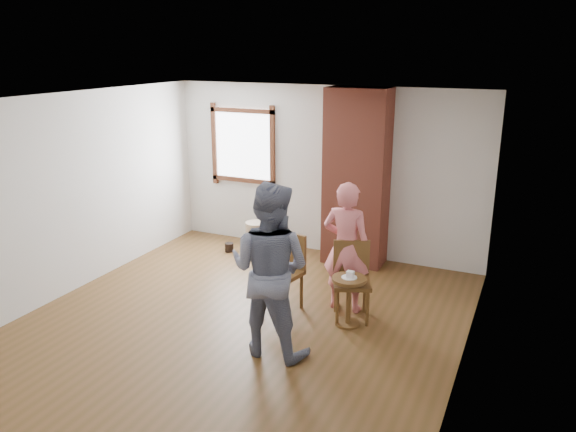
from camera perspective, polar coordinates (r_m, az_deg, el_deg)
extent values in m
plane|color=brown|center=(6.76, -5.02, -10.90)|extent=(5.50, 5.50, 0.00)
cube|color=silver|center=(8.68, 3.70, 4.57)|extent=(5.00, 0.04, 2.60)
cube|color=silver|center=(7.78, -21.56, 1.96)|extent=(0.04, 5.50, 2.60)
cube|color=silver|center=(5.53, 17.89, -3.48)|extent=(0.04, 5.50, 2.60)
cube|color=white|center=(6.01, -5.66, 11.60)|extent=(5.00, 5.50, 0.04)
cube|color=#562D19|center=(9.17, -4.62, 7.12)|extent=(1.14, 0.06, 1.34)
cube|color=white|center=(9.19, -4.56, 7.14)|extent=(1.00, 0.02, 1.20)
cube|color=#A34C3A|center=(8.26, 6.97, 3.84)|extent=(0.90, 0.50, 2.60)
cylinder|color=tan|center=(9.04, -3.22, -1.99)|extent=(0.46, 0.46, 0.45)
cylinder|color=black|center=(9.01, -6.00, -3.18)|extent=(0.18, 0.18, 0.14)
cube|color=brown|center=(6.89, -0.71, -5.90)|extent=(0.52, 0.52, 0.05)
cylinder|color=brown|center=(6.96, -2.79, -7.84)|extent=(0.04, 0.04, 0.48)
cylinder|color=brown|center=(6.76, -0.37, -8.59)|extent=(0.04, 0.04, 0.48)
cylinder|color=brown|center=(7.22, -1.01, -6.87)|extent=(0.04, 0.04, 0.48)
cylinder|color=brown|center=(7.03, 1.37, -7.56)|extent=(0.04, 0.04, 0.48)
cube|color=brown|center=(6.96, 0.27, -3.57)|extent=(0.44, 0.13, 0.48)
cube|color=brown|center=(6.71, 6.51, -6.77)|extent=(0.57, 0.57, 0.05)
cylinder|color=brown|center=(6.64, 5.02, -9.21)|extent=(0.04, 0.04, 0.46)
cylinder|color=brown|center=(6.67, 8.08, -9.20)|extent=(0.04, 0.04, 0.46)
cylinder|color=brown|center=(6.96, 4.88, -7.94)|extent=(0.04, 0.04, 0.46)
cylinder|color=brown|center=(6.98, 7.79, -7.94)|extent=(0.04, 0.04, 0.46)
cube|color=brown|center=(6.81, 6.45, -4.31)|extent=(0.42, 0.20, 0.46)
cylinder|color=brown|center=(6.52, 6.24, -6.40)|extent=(0.40, 0.40, 0.04)
cylinder|color=brown|center=(6.64, 6.16, -8.70)|extent=(0.06, 0.06, 0.54)
cylinder|color=brown|center=(6.76, 6.08, -10.81)|extent=(0.28, 0.28, 0.03)
cylinder|color=white|center=(6.51, 6.24, -6.21)|extent=(0.18, 0.18, 0.01)
cube|color=white|center=(6.49, 6.34, -5.95)|extent=(0.08, 0.07, 0.06)
imported|color=#141938|center=(5.82, -1.86, -5.46)|extent=(0.93, 0.73, 1.87)
imported|color=#D46A6D|center=(6.84, 5.93, -3.16)|extent=(0.60, 0.40, 1.62)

